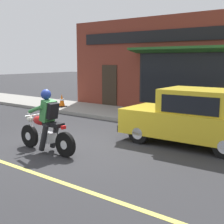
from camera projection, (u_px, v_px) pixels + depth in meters
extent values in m
plane|color=#2B2B2D|center=(65.00, 147.00, 8.52)|extent=(80.00, 80.00, 0.00)
cube|color=gray|center=(98.00, 111.00, 14.17)|extent=(2.60, 22.00, 0.14)
cube|color=maroon|center=(161.00, 66.00, 13.65)|extent=(0.50, 9.75, 4.20)
cube|color=black|center=(184.00, 80.00, 12.79)|extent=(0.04, 4.09, 2.10)
cube|color=black|center=(184.00, 79.00, 12.80)|extent=(0.02, 4.29, 2.20)
cube|color=#2D2319|center=(109.00, 87.00, 15.24)|extent=(0.04, 0.90, 2.10)
cube|color=#235623|center=(181.00, 50.00, 12.33)|extent=(0.81, 4.68, 0.24)
cube|color=black|center=(159.00, 36.00, 13.22)|extent=(0.06, 8.29, 0.50)
cylinder|color=black|center=(30.00, 136.00, 8.42)|extent=(0.11, 0.62, 0.62)
cylinder|color=silver|center=(30.00, 136.00, 8.42)|extent=(0.12, 0.22, 0.22)
cylinder|color=black|center=(65.00, 145.00, 7.56)|extent=(0.11, 0.62, 0.62)
cylinder|color=silver|center=(65.00, 145.00, 7.56)|extent=(0.12, 0.22, 0.22)
cube|color=silver|center=(48.00, 137.00, 7.95)|extent=(0.28, 0.40, 0.24)
ellipsoid|color=#B21919|center=(41.00, 120.00, 8.04)|extent=(0.31, 0.52, 0.24)
cube|color=black|center=(53.00, 124.00, 7.75)|extent=(0.27, 0.56, 0.10)
cylinder|color=silver|center=(31.00, 125.00, 8.31)|extent=(0.07, 0.33, 0.68)
cylinder|color=silver|center=(34.00, 115.00, 8.19)|extent=(0.56, 0.05, 0.04)
sphere|color=silver|center=(30.00, 119.00, 8.31)|extent=(0.16, 0.16, 0.16)
cylinder|color=silver|center=(63.00, 142.00, 7.84)|extent=(0.09, 0.55, 0.08)
cube|color=red|center=(63.00, 127.00, 7.52)|extent=(0.12, 0.06, 0.08)
cylinder|color=black|center=(44.00, 138.00, 7.76)|extent=(0.14, 0.35, 0.71)
cylinder|color=black|center=(55.00, 135.00, 8.04)|extent=(0.14, 0.35, 0.71)
cube|color=#387F42|center=(48.00, 111.00, 7.80)|extent=(0.34, 0.33, 0.57)
cylinder|color=#387F42|center=(35.00, 109.00, 7.79)|extent=(0.10, 0.52, 0.26)
cylinder|color=#387F42|center=(48.00, 107.00, 8.10)|extent=(0.10, 0.52, 0.26)
sphere|color=navy|center=(46.00, 94.00, 7.77)|extent=(0.26, 0.26, 0.26)
cube|color=black|center=(52.00, 111.00, 7.70)|extent=(0.28, 0.24, 0.42)
cylinder|color=black|center=(139.00, 133.00, 8.81)|extent=(0.20, 0.61, 0.60)
cylinder|color=silver|center=(139.00, 133.00, 8.81)|extent=(0.21, 0.34, 0.33)
cylinder|color=black|center=(162.00, 125.00, 9.97)|extent=(0.20, 0.61, 0.60)
cylinder|color=silver|center=(162.00, 125.00, 9.97)|extent=(0.21, 0.34, 0.33)
cube|color=gold|center=(189.00, 123.00, 8.65)|extent=(1.79, 3.76, 0.70)
cube|color=gold|center=(199.00, 101.00, 8.40)|extent=(1.52, 1.96, 0.66)
cube|color=black|center=(170.00, 101.00, 8.91)|extent=(1.34, 0.40, 0.51)
cube|color=black|center=(189.00, 105.00, 7.82)|extent=(0.09, 1.52, 0.46)
cube|color=black|center=(208.00, 99.00, 8.99)|extent=(0.09, 1.52, 0.46)
cube|color=silver|center=(124.00, 115.00, 9.29)|extent=(0.24, 0.05, 0.14)
cube|color=silver|center=(141.00, 111.00, 10.11)|extent=(0.24, 0.05, 0.14)
cube|color=#28282B|center=(133.00, 124.00, 9.74)|extent=(1.61, 0.19, 0.20)
cylinder|color=red|center=(186.00, 118.00, 11.48)|extent=(0.24, 0.24, 0.16)
cylinder|color=red|center=(186.00, 108.00, 11.41)|extent=(0.18, 0.18, 0.58)
sphere|color=red|center=(187.00, 99.00, 11.36)|extent=(0.20, 0.20, 0.20)
cylinder|color=red|center=(185.00, 107.00, 11.31)|extent=(0.10, 0.08, 0.08)
cylinder|color=red|center=(188.00, 107.00, 11.51)|extent=(0.10, 0.08, 0.08)
cube|color=black|center=(62.00, 106.00, 14.87)|extent=(0.36, 0.36, 0.04)
cone|color=orange|center=(62.00, 100.00, 14.82)|extent=(0.28, 0.28, 0.56)
cylinder|color=white|center=(62.00, 100.00, 14.82)|extent=(0.20, 0.20, 0.08)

